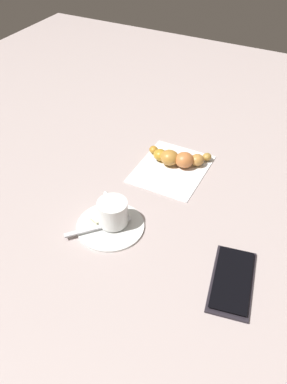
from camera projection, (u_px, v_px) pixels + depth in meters
ground_plane at (148, 193)px, 0.85m from camera, size 1.80×1.80×0.00m
saucer at (110, 225)px, 0.77m from camera, size 0.13×0.13×0.01m
espresso_cup at (112, 212)px, 0.75m from camera, size 0.07×0.07×0.05m
teaspoon at (110, 224)px, 0.76m from camera, size 0.11×0.10×0.01m
sugar_packet at (105, 214)px, 0.78m from camera, size 0.06×0.04×0.01m
napkin at (172, 169)px, 0.91m from camera, size 0.18×0.15×0.00m
croissant at (178, 158)px, 0.91m from camera, size 0.09×0.15×0.03m
cell_phone at (232, 280)px, 0.67m from camera, size 0.15×0.09×0.01m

